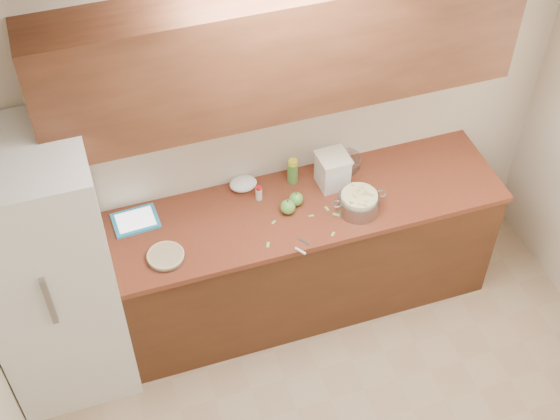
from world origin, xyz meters
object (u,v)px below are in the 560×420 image
object	(u,v)px
flour_canister	(333,170)
tablet	(136,221)
pie	(166,256)
colander	(359,203)

from	to	relation	value
flour_canister	tablet	size ratio (longest dim) A/B	0.83
pie	colander	xyz separation A→B (m)	(1.18, 0.01, 0.04)
pie	tablet	xyz separation A→B (m)	(-0.11, 0.33, -0.01)
pie	tablet	size ratio (longest dim) A/B	0.80
pie	flour_canister	xyz separation A→B (m)	(1.11, 0.27, 0.10)
tablet	colander	bearing A→B (deg)	-16.79
colander	flour_canister	distance (m)	0.27
colander	tablet	xyz separation A→B (m)	(-1.28, 0.32, -0.05)
pie	flour_canister	distance (m)	1.14
pie	flour_canister	world-z (taller)	flour_canister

